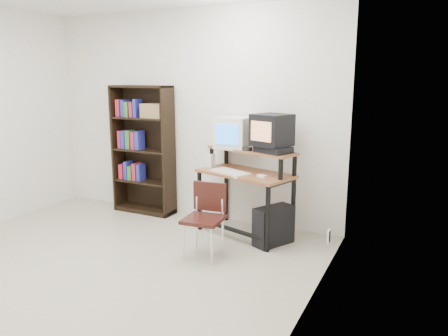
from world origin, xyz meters
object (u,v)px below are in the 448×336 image
at_px(computer_desk, 246,177).
at_px(pc_tower, 274,226).
at_px(crt_tv, 272,130).
at_px(school_chair, 206,213).
at_px(bookshelf, 144,148).
at_px(crt_monitor, 235,133).

bearing_deg(computer_desk, pc_tower, -4.94).
bearing_deg(computer_desk, crt_tv, 22.70).
relative_size(school_chair, bookshelf, 0.44).
bearing_deg(computer_desk, crt_monitor, 160.44).
xyz_separation_m(pc_tower, bookshelf, (-1.95, 0.40, 0.66)).
height_order(computer_desk, crt_monitor, crt_monitor).
bearing_deg(crt_monitor, bookshelf, 179.97).
relative_size(crt_monitor, pc_tower, 0.91).
bearing_deg(crt_monitor, pc_tower, -25.08).
bearing_deg(school_chair, pc_tower, 42.82).
relative_size(computer_desk, crt_monitor, 2.92).
bearing_deg(crt_tv, bookshelf, -166.32).
relative_size(computer_desk, bookshelf, 0.71).
distance_m(school_chair, bookshelf, 1.77).
distance_m(computer_desk, crt_tv, 0.62).
relative_size(computer_desk, school_chair, 1.62).
xyz_separation_m(computer_desk, crt_monitor, (-0.22, 0.16, 0.48)).
bearing_deg(bookshelf, crt_monitor, -1.81).
relative_size(computer_desk, crt_tv, 2.58).
distance_m(crt_tv, bookshelf, 1.88).
xyz_separation_m(crt_monitor, school_chair, (0.08, -0.89, -0.70)).
relative_size(crt_tv, bookshelf, 0.28).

